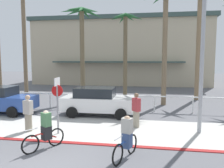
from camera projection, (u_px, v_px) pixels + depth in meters
The scene contains 17 objects.
ground_plane at pixel (105, 105), 17.16m from camera, with size 80.00×80.00×0.00m, color #5B5B60.
sidewalk_strip at pixel (82, 128), 11.48m from camera, with size 44.00×4.00×0.02m, color beige.
curb_paint at pixel (67, 142), 9.51m from camera, with size 44.00×0.24×0.03m, color maroon.
building_backdrop at pixel (122, 52), 33.73m from camera, with size 23.32×11.90×8.72m.
rail_fence at pixel (100, 97), 15.60m from camera, with size 21.45×0.08×1.04m.
stop_sign_bike_lane at pixel (57, 97), 10.47m from camera, with size 0.52×0.56×2.56m.
streetlight_curb at pixel (204, 38), 10.13m from camera, with size 0.24×2.54×7.50m.
palm_tree_1 at pixel (24, 14), 21.04m from camera, with size 2.99×3.54×9.91m.
palm_tree_2 at pixel (82, 29), 18.25m from camera, with size 3.14×3.56×7.38m.
palm_tree_3 at pixel (125, 37), 20.24m from camera, with size 2.91×3.07×7.31m.
palm_tree_4 at pixel (165, 18), 16.67m from camera, with size 2.93×3.53×8.22m.
palm_tree_5 at pixel (199, 22), 18.77m from camera, with size 3.16×2.95×8.97m.
car_white_2 at pixel (98, 101), 14.02m from camera, with size 4.40×2.02×1.69m.
cyclist_red_0 at pixel (45, 131), 8.82m from camera, with size 1.02×1.57×1.50m.
cyclist_blue_1 at pixel (126, 138), 8.00m from camera, with size 0.69×1.73×1.50m.
pedestrian_0 at pixel (28, 115), 10.93m from camera, with size 0.45×0.39×1.73m.
pedestrian_1 at pixel (136, 112), 11.53m from camera, with size 0.46×0.47×1.73m.
Camera 1 is at (3.30, -6.58, 3.41)m, focal length 37.57 mm.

